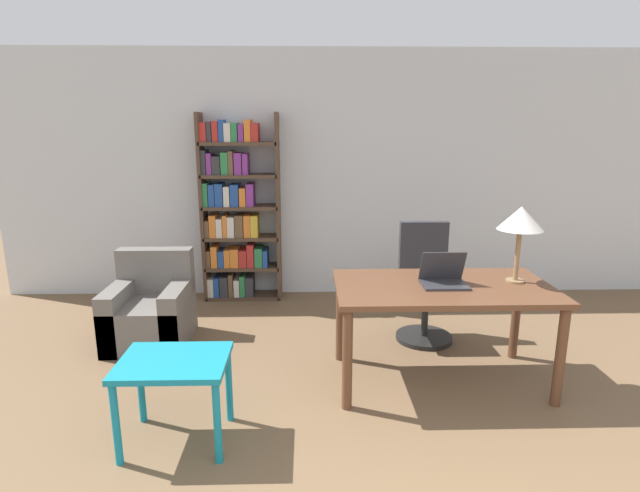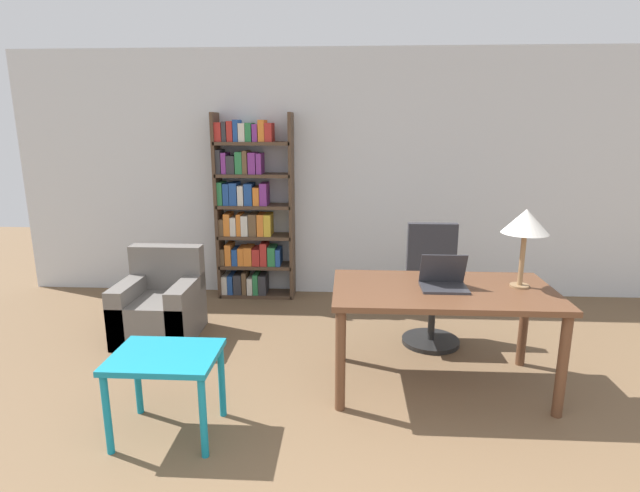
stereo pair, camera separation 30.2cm
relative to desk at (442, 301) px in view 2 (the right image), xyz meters
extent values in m
cube|color=silver|center=(-0.42, 2.13, 0.69)|extent=(8.00, 0.06, 2.70)
cube|color=brown|center=(0.00, 0.00, 0.08)|extent=(1.57, 0.86, 0.04)
cylinder|color=brown|center=(-0.73, -0.37, -0.30)|extent=(0.07, 0.07, 0.72)
cylinder|color=brown|center=(0.73, -0.37, -0.30)|extent=(0.07, 0.07, 0.72)
cylinder|color=brown|center=(-0.73, 0.37, -0.30)|extent=(0.07, 0.07, 0.72)
cylinder|color=brown|center=(0.73, 0.37, -0.30)|extent=(0.07, 0.07, 0.72)
cube|color=#2D2D33|center=(0.00, -0.02, 0.11)|extent=(0.32, 0.25, 0.02)
cube|color=#2D2D33|center=(0.00, 0.05, 0.23)|extent=(0.32, 0.11, 0.23)
cube|color=navy|center=(0.00, 0.06, 0.23)|extent=(0.29, 0.09, 0.20)
cylinder|color=olive|center=(0.56, 0.07, 0.11)|extent=(0.14, 0.14, 0.01)
cylinder|color=olive|center=(0.56, 0.07, 0.30)|extent=(0.04, 0.04, 0.38)
cone|color=silver|center=(0.56, 0.07, 0.58)|extent=(0.33, 0.33, 0.17)
cylinder|color=black|center=(0.06, 0.74, -0.64)|extent=(0.51, 0.51, 0.04)
cylinder|color=#262626|center=(0.06, 0.74, -0.45)|extent=(0.06, 0.06, 0.34)
cube|color=#2D2D33|center=(0.06, 0.74, -0.23)|extent=(0.46, 0.46, 0.10)
cube|color=#2D2D33|center=(0.06, 0.93, 0.10)|extent=(0.44, 0.08, 0.58)
cube|color=teal|center=(-1.79, -0.71, -0.14)|extent=(0.64, 0.50, 0.04)
cylinder|color=teal|center=(-2.08, -0.92, -0.41)|extent=(0.04, 0.04, 0.51)
cylinder|color=teal|center=(-1.51, -0.92, -0.41)|extent=(0.04, 0.04, 0.51)
cylinder|color=teal|center=(-2.08, -0.49, -0.41)|extent=(0.04, 0.04, 0.51)
cylinder|color=teal|center=(-1.51, -0.49, -0.41)|extent=(0.04, 0.04, 0.51)
cube|color=#66605B|center=(-2.39, 0.74, -0.47)|extent=(0.67, 0.70, 0.39)
cube|color=#66605B|center=(-2.39, 1.01, -0.07)|extent=(0.67, 0.16, 0.41)
cube|color=#66605B|center=(-2.65, 0.74, -0.40)|extent=(0.16, 0.70, 0.53)
cube|color=#66605B|center=(-2.14, 0.74, -0.40)|extent=(0.16, 0.70, 0.53)
cube|color=#4C3828|center=(-2.12, 1.94, 0.35)|extent=(0.04, 0.28, 2.03)
cube|color=#4C3828|center=(-1.30, 1.94, 0.35)|extent=(0.04, 0.28, 2.03)
cube|color=#4C3828|center=(-1.71, 1.94, -0.64)|extent=(0.81, 0.28, 0.04)
cube|color=silver|center=(-2.07, 1.94, -0.52)|extent=(0.06, 0.24, 0.21)
cube|color=#234C99|center=(-2.00, 1.94, -0.52)|extent=(0.06, 0.24, 0.21)
cube|color=#333338|center=(-1.92, 1.94, -0.51)|extent=(0.09, 0.24, 0.22)
cube|color=brown|center=(-1.84, 1.94, -0.50)|extent=(0.05, 0.24, 0.25)
cube|color=silver|center=(-1.78, 1.94, -0.53)|extent=(0.06, 0.24, 0.19)
cube|color=#2D7F47|center=(-1.72, 1.94, -0.51)|extent=(0.06, 0.24, 0.23)
cube|color=#333338|center=(-1.64, 1.94, -0.52)|extent=(0.08, 0.24, 0.22)
cube|color=#4C3828|center=(-1.71, 1.94, -0.31)|extent=(0.81, 0.28, 0.04)
cube|color=brown|center=(-2.08, 1.94, -0.20)|extent=(0.05, 0.24, 0.19)
cube|color=orange|center=(-2.01, 1.94, -0.17)|extent=(0.07, 0.24, 0.24)
cube|color=#234C99|center=(-1.94, 1.94, -0.20)|extent=(0.06, 0.24, 0.18)
cube|color=orange|center=(-1.87, 1.94, -0.19)|extent=(0.06, 0.24, 0.20)
cube|color=orange|center=(-1.79, 1.94, -0.19)|extent=(0.09, 0.24, 0.21)
cube|color=#B72D28|center=(-1.70, 1.94, -0.19)|extent=(0.08, 0.24, 0.19)
cube|color=#B72D28|center=(-1.62, 1.94, -0.16)|extent=(0.07, 0.24, 0.25)
cube|color=#2D7F47|center=(-1.53, 1.94, -0.18)|extent=(0.08, 0.24, 0.21)
cube|color=#234C99|center=(-1.46, 1.94, -0.19)|extent=(0.05, 0.24, 0.19)
cube|color=#4C3828|center=(-1.71, 1.94, 0.03)|extent=(0.81, 0.28, 0.04)
cube|color=brown|center=(-2.07, 1.94, 0.14)|extent=(0.05, 0.24, 0.18)
cube|color=orange|center=(-2.01, 1.94, 0.17)|extent=(0.07, 0.24, 0.24)
cube|color=silver|center=(-1.94, 1.94, 0.15)|extent=(0.06, 0.24, 0.20)
cube|color=orange|center=(-1.88, 1.94, 0.17)|extent=(0.05, 0.24, 0.24)
cube|color=silver|center=(-1.82, 1.94, 0.16)|extent=(0.08, 0.24, 0.22)
cube|color=brown|center=(-1.73, 1.94, 0.17)|extent=(0.09, 0.24, 0.24)
cube|color=orange|center=(-1.64, 1.94, 0.17)|extent=(0.07, 0.24, 0.24)
cube|color=gold|center=(-1.57, 1.94, 0.17)|extent=(0.08, 0.24, 0.24)
cube|color=#4C3828|center=(-1.71, 1.94, 0.37)|extent=(0.81, 0.28, 0.04)
cube|color=#2D7F47|center=(-2.07, 1.94, 0.51)|extent=(0.05, 0.24, 0.25)
cube|color=#234C99|center=(-2.01, 1.94, 0.50)|extent=(0.06, 0.24, 0.23)
cube|color=#234C99|center=(-1.93, 1.94, 0.51)|extent=(0.08, 0.24, 0.24)
cube|color=silver|center=(-1.85, 1.94, 0.49)|extent=(0.06, 0.24, 0.21)
cube|color=#234C99|center=(-1.76, 1.94, 0.51)|extent=(0.09, 0.24, 0.23)
cube|color=orange|center=(-1.68, 1.94, 0.49)|extent=(0.07, 0.24, 0.20)
cube|color=#7F338C|center=(-1.60, 1.94, 0.51)|extent=(0.08, 0.24, 0.24)
cube|color=#4C3828|center=(-1.71, 1.94, 0.71)|extent=(0.81, 0.28, 0.04)
cube|color=#333338|center=(-2.07, 1.94, 0.85)|extent=(0.05, 0.24, 0.25)
cube|color=#7F338C|center=(-2.02, 1.94, 0.84)|extent=(0.05, 0.24, 0.22)
cube|color=#333338|center=(-1.94, 1.94, 0.82)|extent=(0.09, 0.24, 0.19)
cube|color=#2D7F47|center=(-1.86, 1.94, 0.84)|extent=(0.07, 0.24, 0.23)
cube|color=brown|center=(-1.79, 1.94, 0.85)|extent=(0.05, 0.24, 0.24)
cube|color=#7F338C|center=(-1.71, 1.94, 0.84)|extent=(0.08, 0.24, 0.23)
cube|color=#7F338C|center=(-1.64, 1.94, 0.84)|extent=(0.05, 0.24, 0.22)
cube|color=#4C3828|center=(-1.71, 1.94, 1.05)|extent=(0.81, 0.28, 0.04)
cube|color=#B72D28|center=(-2.06, 1.94, 1.16)|extent=(0.07, 0.24, 0.20)
cube|color=#333338|center=(-2.00, 1.94, 1.17)|extent=(0.05, 0.24, 0.21)
cube|color=#B72D28|center=(-1.94, 1.94, 1.17)|extent=(0.06, 0.24, 0.21)
cube|color=#234C99|center=(-1.88, 1.94, 1.18)|extent=(0.05, 0.24, 0.23)
cube|color=silver|center=(-1.81, 1.94, 1.16)|extent=(0.07, 0.24, 0.19)
cube|color=#2D7F47|center=(-1.74, 1.94, 1.16)|extent=(0.06, 0.24, 0.19)
cube|color=#7F338C|center=(-1.67, 1.94, 1.16)|extent=(0.05, 0.24, 0.18)
cube|color=orange|center=(-1.60, 1.94, 1.18)|extent=(0.07, 0.24, 0.22)
cube|color=#B72D28|center=(-1.53, 1.94, 1.16)|extent=(0.07, 0.24, 0.19)
camera|label=1|loc=(-0.99, -3.44, 1.23)|focal=28.00mm
camera|label=2|loc=(-0.69, -3.44, 1.23)|focal=28.00mm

